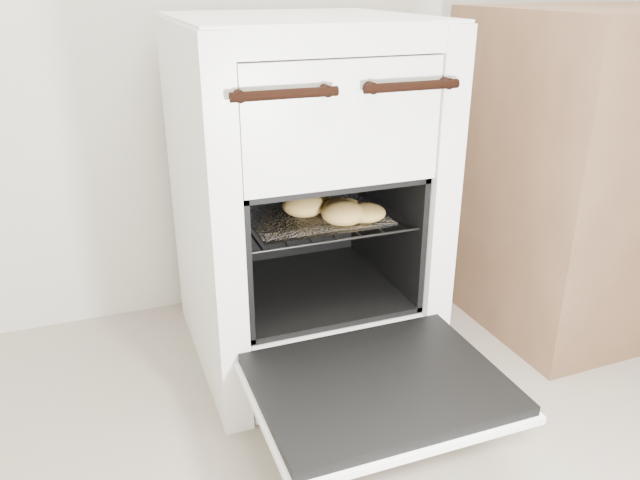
# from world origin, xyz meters

# --- Properties ---
(stove) EXTENTS (0.57, 0.63, 0.87)m
(stove) POSITION_xyz_m (-0.07, 1.18, 0.43)
(stove) COLOR white
(stove) RESTS_ON ground
(oven_door) EXTENTS (0.51, 0.40, 0.04)m
(oven_door) POSITION_xyz_m (-0.07, 0.71, 0.19)
(oven_door) COLOR black
(oven_door) RESTS_ON stove
(oven_rack) EXTENTS (0.41, 0.40, 0.01)m
(oven_rack) POSITION_xyz_m (-0.07, 1.12, 0.42)
(oven_rack) COLOR black
(oven_rack) RESTS_ON stove
(foil_sheet) EXTENTS (0.32, 0.28, 0.01)m
(foil_sheet) POSITION_xyz_m (-0.07, 1.10, 0.43)
(foil_sheet) COLOR silver
(foil_sheet) RESTS_ON oven_rack
(baked_rolls) EXTENTS (0.24, 0.29, 0.05)m
(baked_rolls) POSITION_xyz_m (-0.04, 1.07, 0.45)
(baked_rolls) COLOR #B59348
(baked_rolls) RESTS_ON foil_sheet
(counter) EXTENTS (0.90, 0.60, 0.89)m
(counter) POSITION_xyz_m (0.91, 1.11, 0.44)
(counter) COLOR brown
(counter) RESTS_ON ground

